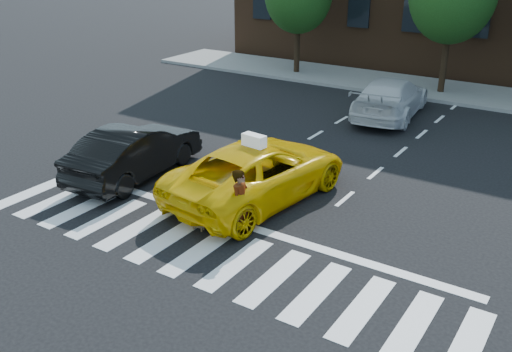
% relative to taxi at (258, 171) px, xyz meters
% --- Properties ---
extents(ground, '(120.00, 120.00, 0.00)m').
position_rel_taxi_xyz_m(ground, '(0.44, -3.15, -0.79)').
color(ground, black).
rests_on(ground, ground).
extents(crosswalk, '(13.00, 2.40, 0.01)m').
position_rel_taxi_xyz_m(crosswalk, '(0.44, -3.15, -0.78)').
color(crosswalk, silver).
rests_on(crosswalk, ground).
extents(stop_line, '(12.00, 0.30, 0.01)m').
position_rel_taxi_xyz_m(stop_line, '(0.44, -1.55, -0.78)').
color(stop_line, silver).
rests_on(stop_line, ground).
extents(sidewalk_far, '(30.00, 4.00, 0.15)m').
position_rel_taxi_xyz_m(sidewalk_far, '(0.44, 14.35, -0.72)').
color(sidewalk_far, slate).
rests_on(sidewalk_far, ground).
extents(taxi, '(3.32, 5.97, 1.58)m').
position_rel_taxi_xyz_m(taxi, '(0.00, 0.00, 0.00)').
color(taxi, '#EDB904').
rests_on(taxi, ground).
extents(black_sedan, '(2.06, 4.86, 1.56)m').
position_rel_taxi_xyz_m(black_sedan, '(-3.93, -0.65, -0.01)').
color(black_sedan, black).
rests_on(black_sedan, ground).
extents(white_suv, '(2.80, 5.58, 1.56)m').
position_rel_taxi_xyz_m(white_suv, '(0.21, 9.34, -0.01)').
color(white_suv, silver).
rests_on(white_suv, ground).
extents(woman, '(0.45, 0.65, 1.73)m').
position_rel_taxi_xyz_m(woman, '(0.84, -2.05, 0.07)').
color(woman, '#999999').
rests_on(woman, ground).
extents(dog, '(0.54, 0.25, 0.31)m').
position_rel_taxi_xyz_m(dog, '(-0.27, -2.36, -0.61)').
color(dog, brown).
rests_on(dog, ground).
extents(taxi_sign, '(0.68, 0.36, 0.32)m').
position_rel_taxi_xyz_m(taxi_sign, '(-0.00, -0.20, 0.95)').
color(taxi_sign, white).
rests_on(taxi_sign, taxi).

